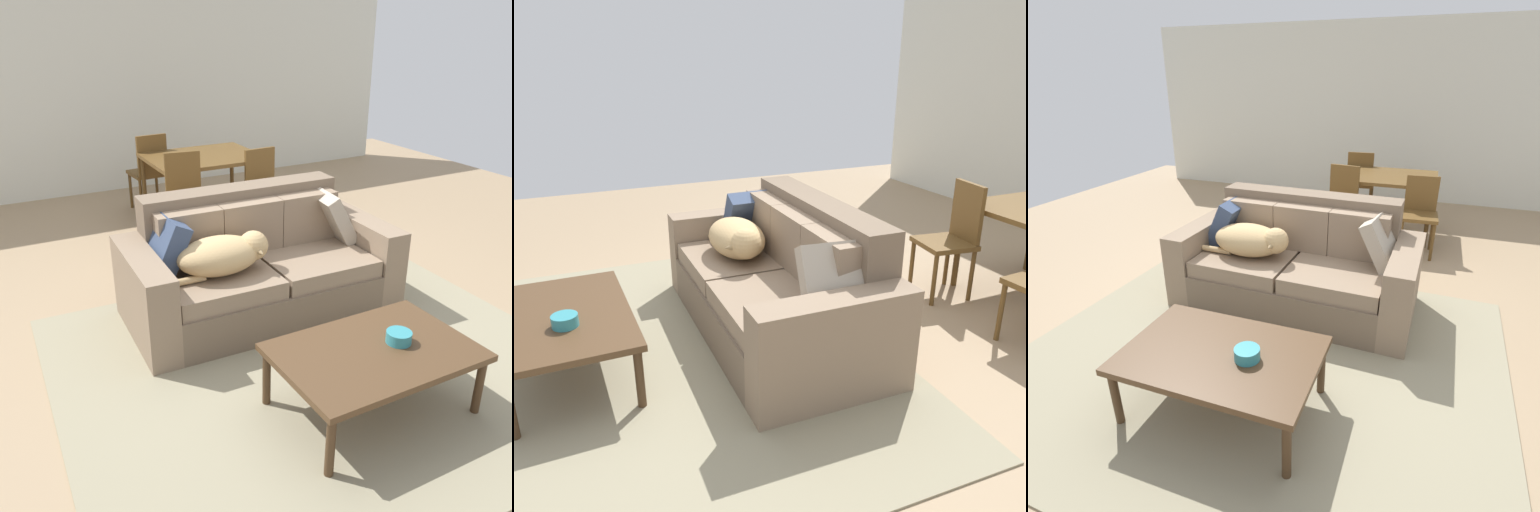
# 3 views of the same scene
# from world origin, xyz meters

# --- Properties ---
(ground_plane) EXTENTS (10.00, 10.00, 0.00)m
(ground_plane) POSITION_xyz_m (0.00, 0.00, 0.00)
(ground_plane) COLOR #A08564
(back_partition) EXTENTS (8.00, 0.12, 2.70)m
(back_partition) POSITION_xyz_m (0.00, 4.00, 1.35)
(back_partition) COLOR silver
(back_partition) RESTS_ON ground
(area_rug) EXTENTS (3.49, 3.02, 0.01)m
(area_rug) POSITION_xyz_m (-0.14, -0.79, 0.01)
(area_rug) COLOR gray
(area_rug) RESTS_ON ground
(couch) EXTENTS (2.09, 1.05, 0.94)m
(couch) POSITION_xyz_m (-0.13, 0.10, 0.35)
(couch) COLOR #705D4A
(couch) RESTS_ON ground
(dog_on_left_cushion) EXTENTS (0.79, 0.41, 0.28)m
(dog_on_left_cushion) POSITION_xyz_m (-0.49, -0.07, 0.61)
(dog_on_left_cushion) COLOR tan
(dog_on_left_cushion) RESTS_ON couch
(throw_pillow_by_left_arm) EXTENTS (0.31, 0.42, 0.43)m
(throw_pillow_by_left_arm) POSITION_xyz_m (-0.85, 0.18, 0.65)
(throw_pillow_by_left_arm) COLOR #374765
(throw_pillow_by_left_arm) RESTS_ON couch
(throw_pillow_by_right_arm) EXTENTS (0.36, 0.47, 0.43)m
(throw_pillow_by_right_arm) POSITION_xyz_m (0.58, 0.14, 0.66)
(throw_pillow_by_right_arm) COLOR #AC9F8B
(throw_pillow_by_right_arm) RESTS_ON couch
(coffee_table) EXTENTS (1.15, 0.76, 0.42)m
(coffee_table) POSITION_xyz_m (-0.13, -1.33, 0.38)
(coffee_table) COLOR #503620
(coffee_table) RESTS_ON ground
(bowl_on_coffee_table) EXTENTS (0.15, 0.15, 0.07)m
(bowl_on_coffee_table) POSITION_xyz_m (0.04, -1.33, 0.45)
(bowl_on_coffee_table) COLOR teal
(bowl_on_coffee_table) RESTS_ON coffee_table
(dining_table) EXTENTS (1.22, 0.97, 0.75)m
(dining_table) POSITION_xyz_m (0.34, 2.27, 0.68)
(dining_table) COLOR brown
(dining_table) RESTS_ON ground
(dining_chair_near_left) EXTENTS (0.45, 0.45, 0.94)m
(dining_chair_near_left) POSITION_xyz_m (-0.11, 1.65, 0.52)
(dining_chair_near_left) COLOR brown
(dining_chair_near_left) RESTS_ON ground
(dining_chair_near_right) EXTENTS (0.42, 0.42, 0.87)m
(dining_chair_near_right) POSITION_xyz_m (0.81, 1.67, 0.50)
(dining_chair_near_right) COLOR brown
(dining_chair_near_right) RESTS_ON ground
(dining_chair_far_left) EXTENTS (0.43, 0.43, 0.93)m
(dining_chair_far_left) POSITION_xyz_m (-0.09, 2.85, 0.52)
(dining_chair_far_left) COLOR brown
(dining_chair_far_left) RESTS_ON ground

